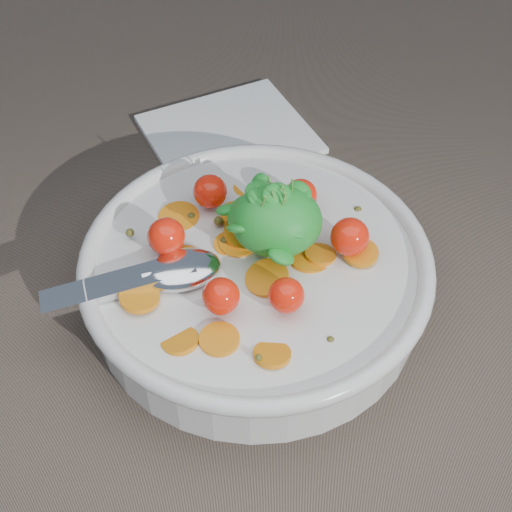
{
  "coord_description": "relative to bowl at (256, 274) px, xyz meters",
  "views": [
    {
      "loc": [
        0.04,
        -0.43,
        0.52
      ],
      "look_at": [
        0.03,
        -0.0,
        0.06
      ],
      "focal_mm": 50.0,
      "sensor_mm": 36.0,
      "label": 1
    }
  ],
  "objects": [
    {
      "name": "bowl",
      "position": [
        0.0,
        0.0,
        0.0
      ],
      "size": [
        0.34,
        0.31,
        0.13
      ],
      "color": "silver",
      "rests_on": "ground"
    },
    {
      "name": "ground",
      "position": [
        -0.03,
        0.0,
        -0.04
      ],
      "size": [
        6.0,
        6.0,
        0.0
      ],
      "primitive_type": "plane",
      "color": "#736152",
      "rests_on": "ground"
    },
    {
      "name": "napkin",
      "position": [
        -0.04,
        0.25,
        -0.03
      ],
      "size": [
        0.23,
        0.22,
        0.01
      ],
      "primitive_type": "cube",
      "rotation": [
        0.0,
        0.0,
        0.48
      ],
      "color": "white",
      "rests_on": "ground"
    }
  ]
}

